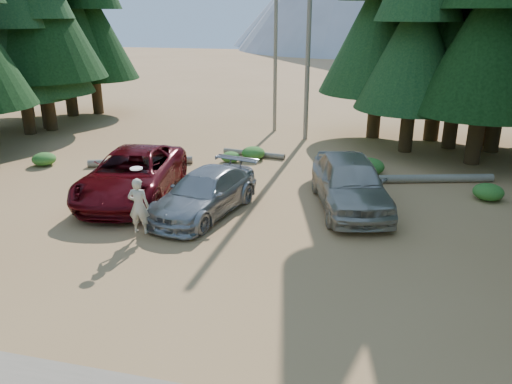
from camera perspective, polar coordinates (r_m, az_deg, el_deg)
ground at (r=14.04m, az=-6.54°, el=-7.59°), size 160.00×160.00×0.00m
forest_belt_north at (r=27.77m, az=4.14°, el=6.42°), size 36.00×7.00×22.00m
snag_front at (r=26.39m, az=6.08°, el=18.82°), size 0.24×0.24×12.00m
snag_back at (r=28.25m, az=2.25°, el=16.94°), size 0.20×0.20×10.00m
red_pickup at (r=18.75m, az=-13.97°, el=1.98°), size 3.80×6.61×1.74m
silver_minivan_center at (r=16.83m, az=-5.89°, el=-0.13°), size 3.02×5.24×1.43m
silver_minivan_right at (r=17.49m, az=10.70°, el=1.13°), size 3.55×5.82×1.85m
frisbee_player at (r=15.17m, az=-13.26°, el=-1.52°), size 0.68×0.49×2.03m
log_left at (r=22.84m, az=-13.02°, el=3.40°), size 4.37×1.98×0.33m
log_mid at (r=23.67m, az=-0.26°, el=4.41°), size 3.08×0.70×0.25m
log_right at (r=21.14m, az=19.21°, el=1.46°), size 5.03×1.73×0.33m
shrub_far_left at (r=21.69m, az=-15.96°, el=2.42°), size 0.80×0.80×0.44m
shrub_left at (r=22.72m, az=-2.92°, el=4.01°), size 0.87×0.87×0.48m
shrub_center_left at (r=23.14m, az=-0.31°, el=4.48°), size 1.08×1.08×0.59m
shrub_center_right at (r=21.60m, az=9.39°, el=2.92°), size 0.87×0.87×0.48m
shrub_right at (r=21.44m, az=12.80°, el=2.86°), size 1.27×1.27×0.70m
shrub_far_right at (r=19.96m, az=25.02°, el=0.01°), size 1.08×1.08×0.59m
shrub_edge_west at (r=24.14m, az=-23.07°, el=3.49°), size 1.03×1.03×0.57m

